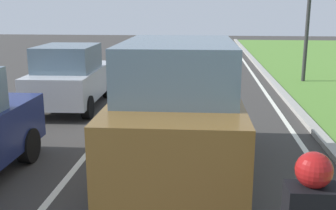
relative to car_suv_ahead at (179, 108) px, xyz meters
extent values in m
plane|color=#383533|center=(-1.14, 5.21, -1.17)|extent=(60.00, 60.00, 0.00)
cube|color=silver|center=(-1.84, 5.21, -1.16)|extent=(0.12, 32.00, 0.01)
cube|color=silver|center=(2.46, 5.21, -1.16)|extent=(0.12, 32.00, 0.01)
cube|color=#9E9B93|center=(2.96, 5.21, -1.11)|extent=(0.24, 48.00, 0.12)
cube|color=brown|center=(0.00, 0.04, -0.24)|extent=(1.98, 4.53, 1.10)
cube|color=slate|center=(0.00, -0.11, 0.71)|extent=(1.75, 2.73, 0.80)
cylinder|color=black|center=(-0.90, 1.56, -0.79)|extent=(0.23, 0.76, 0.76)
cylinder|color=black|center=(0.85, 1.59, -0.79)|extent=(0.23, 0.76, 0.76)
cylinder|color=black|center=(-0.85, -1.50, -0.79)|extent=(0.23, 0.76, 0.76)
cylinder|color=black|center=(0.90, -1.47, -0.79)|extent=(0.23, 0.76, 0.76)
cylinder|color=black|center=(-2.78, 0.31, -0.85)|extent=(0.23, 0.64, 0.64)
cube|color=#B7BABF|center=(-3.36, 4.57, -0.47)|extent=(1.77, 3.76, 0.80)
cube|color=slate|center=(-3.35, 4.32, 0.27)|extent=(1.55, 1.95, 0.68)
cylinder|color=black|center=(-4.16, 5.80, -0.87)|extent=(0.24, 0.61, 0.60)
cylinder|color=black|center=(-2.65, 5.86, -0.87)|extent=(0.24, 0.61, 0.60)
cylinder|color=black|center=(-4.07, 3.29, -0.87)|extent=(0.24, 0.61, 0.60)
cylinder|color=black|center=(-2.56, 3.34, -0.87)|extent=(0.24, 0.61, 0.60)
sphere|color=maroon|center=(1.26, -3.53, 0.43)|extent=(0.28, 0.28, 0.28)
cylinder|color=#2D2D2D|center=(4.14, 9.12, 1.25)|extent=(0.14, 0.14, 4.83)
camera|label=1|loc=(0.43, -6.45, 1.62)|focal=43.18mm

